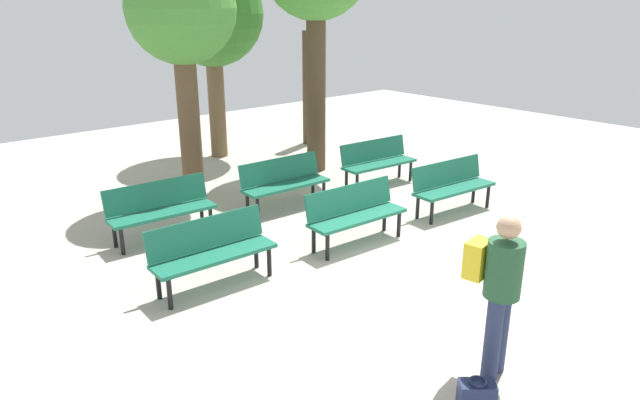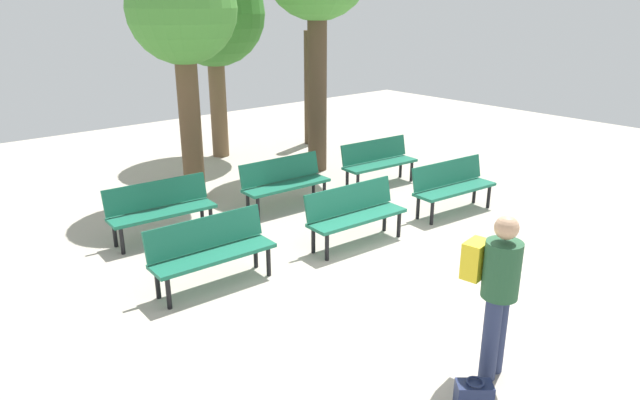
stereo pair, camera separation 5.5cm
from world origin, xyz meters
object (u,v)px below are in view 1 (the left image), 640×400
visitor_with_backpack (498,286)px  handbag (477,395)px  tree_3 (212,16)px  bench_r1_c2 (377,160)px  bench_r0_c2 (452,184)px  bench_r1_c0 (160,207)px  bench_r0_c1 (355,211)px  bench_r1_c1 (284,180)px  tree_2 (181,15)px  tree_0 (309,89)px  bench_r0_c0 (212,248)px

visitor_with_backpack → handbag: (-0.55, -0.23, -0.80)m
tree_3 → visitor_with_backpack: (-2.38, -8.90, -2.19)m
bench_r1_c2 → handbag: (-4.12, -5.18, -0.37)m
bench_r0_c2 → visitor_with_backpack: size_ratio=0.99×
bench_r0_c2 → bench_r1_c0: bearing=158.5°
visitor_with_backpack → bench_r0_c2: bearing=-147.3°
bench_r1_c0 → bench_r1_c2: size_ratio=1.00×
bench_r0_c1 → bench_r1_c0: same height
handbag → bench_r1_c1: bearing=70.2°
tree_2 → visitor_with_backpack: (-0.44, -6.60, -2.28)m
bench_r0_c1 → tree_0: tree_0 is taller
tree_0 → handbag: bearing=-121.4°
bench_r1_c1 → bench_r1_c2: (2.21, -0.11, 0.00)m
bench_r0_c0 → handbag: 3.65m
bench_r1_c1 → tree_3: 4.76m
bench_r1_c2 → tree_2: (-3.13, 1.64, 2.71)m
bench_r0_c0 → bench_r0_c1: size_ratio=1.00×
tree_0 → tree_3: size_ratio=0.64×
bench_r1_c2 → bench_r0_c0: bearing=-156.6°
bench_r0_c0 → bench_r1_c2: bearing=21.3°
tree_0 → visitor_with_backpack: size_ratio=1.68×
tree_2 → handbag: bearing=-98.2°
bench_r0_c2 → bench_r1_c2: same height
bench_r1_c0 → tree_0: tree_0 is taller
tree_0 → visitor_with_backpack: 9.75m
bench_r1_c1 → bench_r1_c0: bearing=178.9°
bench_r0_c0 → bench_r1_c0: bearing=86.0°
handbag → bench_r0_c2: bearing=39.6°
bench_r0_c0 → bench_r1_c2: size_ratio=0.99×
bench_r0_c1 → handbag: bench_r0_c1 is taller
bench_r0_c2 → visitor_with_backpack: visitor_with_backpack is taller
bench_r1_c1 → visitor_with_backpack: visitor_with_backpack is taller
bench_r0_c0 → handbag: (0.54, -3.59, -0.37)m
bench_r1_c0 → bench_r0_c2: bearing=-22.8°
bench_r1_c1 → visitor_with_backpack: bearing=-102.5°
bench_r0_c1 → bench_r1_c1: same height
bench_r0_c0 → bench_r0_c2: bearing=-1.6°
bench_r1_c1 → visitor_with_backpack: size_ratio=0.98×
bench_r1_c0 → handbag: (0.34, -5.43, -0.37)m
handbag → bench_r1_c2: bearing=51.5°
bench_r0_c1 → bench_r1_c2: size_ratio=0.99×
bench_r1_c1 → handbag: bench_r1_c1 is taller
bench_r1_c1 → tree_3: bearing=77.5°
bench_r0_c1 → bench_r1_c0: size_ratio=1.00×
handbag → visitor_with_backpack: bearing=22.3°
bench_r0_c2 → tree_2: 5.36m
tree_3 → bench_r1_c0: bearing=-131.5°
bench_r0_c1 → bench_r1_c2: bearing=40.6°
handbag → bench_r0_c0: bearing=98.6°
bench_r1_c2 → visitor_with_backpack: visitor_with_backpack is taller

